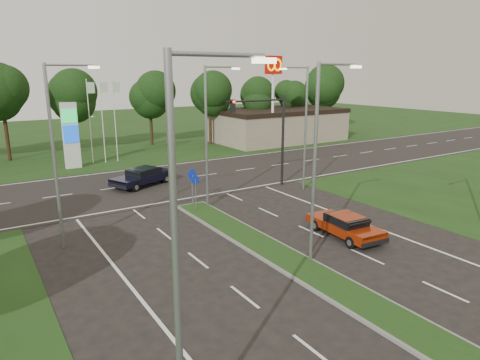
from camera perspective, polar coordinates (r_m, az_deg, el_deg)
ground at (r=16.46m, az=21.86°, el=-18.30°), size 160.00×160.00×0.00m
verge_far at (r=64.33m, az=-21.82°, el=5.47°), size 160.00×50.00×0.02m
cross_road at (r=34.85m, az=-11.77°, el=-0.39°), size 160.00×12.00×0.02m
median_kerb at (r=18.64m, az=11.66°, el=-13.31°), size 2.00×26.00×0.12m
commercial_building at (r=55.60m, az=5.16°, el=7.29°), size 16.00×9.00×4.00m
streetlight_median_near at (r=19.04m, az=10.40°, el=3.37°), size 2.53×0.22×9.00m
streetlight_median_far at (r=27.12m, az=-4.16°, el=6.72°), size 2.53×0.22×9.00m
streetlight_left_near at (r=9.11m, az=-7.47°, el=-8.42°), size 2.53×0.22×9.00m
streetlight_left_far at (r=22.21m, az=-23.15°, el=3.98°), size 2.53×0.22×9.00m
streetlight_right_far at (r=31.56m, az=8.49°, el=7.64°), size 2.53×0.22×9.00m
traffic_signal at (r=32.16m, az=3.92°, el=7.12°), size 5.10×0.42×7.00m
median_signs at (r=27.65m, az=-6.25°, el=-0.29°), size 1.16×1.76×2.38m
gas_pylon at (r=41.83m, az=-21.38°, el=5.79°), size 5.80×1.26×8.00m
mcdonalds_sign at (r=49.59m, az=4.48°, el=13.42°), size 2.20×0.47×10.40m
treeline_far at (r=49.09m, az=-18.92°, el=11.36°), size 6.00×6.00×9.90m
red_sedan at (r=23.63m, az=13.82°, el=-5.84°), size 2.16×4.55×1.22m
navy_sedan at (r=34.08m, az=-12.83°, el=0.50°), size 5.38×3.82×1.37m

